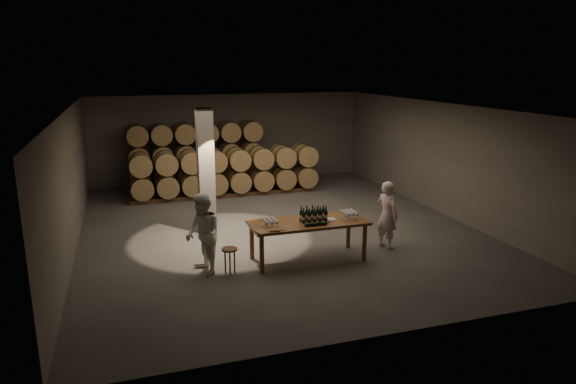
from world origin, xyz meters
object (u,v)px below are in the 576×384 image
object	(u,v)px
bottle_cluster	(314,216)
notebook_near	(273,230)
stool	(230,253)
person_woman	(203,234)
person_man	(387,215)
tasting_table	(308,226)
plate	(330,219)

from	to	relation	value
bottle_cluster	notebook_near	xyz separation A→B (m)	(-1.04, -0.36, -0.11)
stool	person_woman	bearing A→B (deg)	160.46
person_man	person_woman	distance (m)	4.38
stool	person_woman	distance (m)	0.67
tasting_table	notebook_near	distance (m)	1.00
stool	person_woman	world-z (taller)	person_woman
plate	stool	xyz separation A→B (m)	(-2.33, -0.20, -0.45)
tasting_table	notebook_near	xyz separation A→B (m)	(-0.92, -0.38, 0.12)
tasting_table	person_woman	world-z (taller)	person_woman
notebook_near	bottle_cluster	bearing A→B (deg)	31.35
plate	notebook_near	bearing A→B (deg)	-166.90
notebook_near	stool	world-z (taller)	notebook_near
plate	person_man	xyz separation A→B (m)	(1.54, 0.21, -0.10)
stool	person_man	distance (m)	3.90
plate	tasting_table	bearing A→B (deg)	174.48
bottle_cluster	stool	distance (m)	2.04
notebook_near	person_man	xyz separation A→B (m)	(2.96, 0.54, -0.10)
tasting_table	person_man	bearing A→B (deg)	4.52
tasting_table	bottle_cluster	world-z (taller)	bottle_cluster
stool	tasting_table	bearing A→B (deg)	7.68
person_man	person_woman	size ratio (longest dim) A/B	0.95
bottle_cluster	stool	bearing A→B (deg)	-173.28
tasting_table	plate	world-z (taller)	plate
stool	person_woman	xyz separation A→B (m)	(-0.51, 0.18, 0.40)
person_woman	plate	bearing A→B (deg)	77.28
tasting_table	bottle_cluster	bearing A→B (deg)	-8.05
tasting_table	person_man	distance (m)	2.05
plate	person_woman	bearing A→B (deg)	-179.67
person_man	person_woman	xyz separation A→B (m)	(-4.37, -0.23, 0.05)
tasting_table	notebook_near	world-z (taller)	notebook_near
tasting_table	stool	bearing A→B (deg)	-172.32
bottle_cluster	plate	bearing A→B (deg)	-4.73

